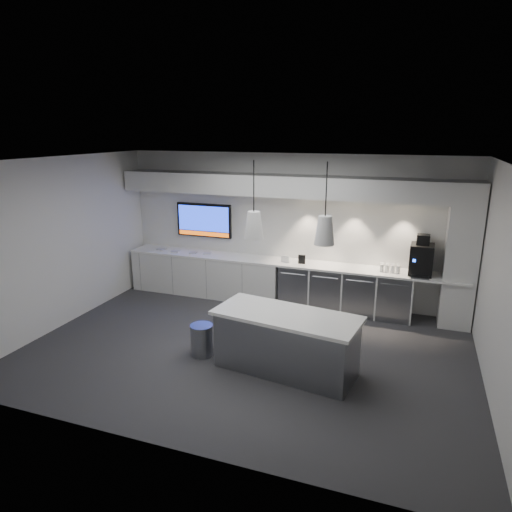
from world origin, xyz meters
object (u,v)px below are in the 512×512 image
at_px(island, 286,342).
at_px(wall_tv, 204,220).
at_px(coffee_machine, 421,258).
at_px(bin, 202,340).

bearing_deg(island, wall_tv, 141.57).
height_order(wall_tv, island, wall_tv).
height_order(wall_tv, coffee_machine, wall_tv).
height_order(wall_tv, bin, wall_tv).
bearing_deg(bin, wall_tv, 114.66).
height_order(island, bin, island).
distance_m(wall_tv, island, 4.06).
bearing_deg(bin, coffee_machine, 39.36).
xyz_separation_m(island, bin, (-1.37, 0.01, -0.20)).
bearing_deg(coffee_machine, island, -122.78).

